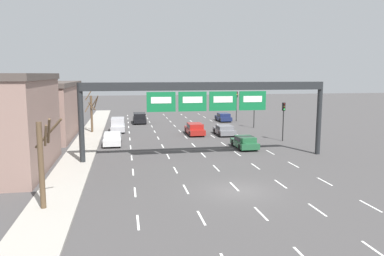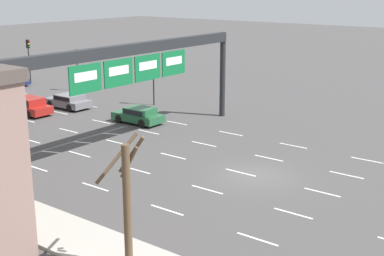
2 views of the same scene
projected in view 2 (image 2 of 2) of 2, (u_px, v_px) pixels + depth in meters
name	position (u px, v px, depth m)	size (l,w,h in m)	color
ground_plane	(256.00, 176.00, 30.08)	(220.00, 220.00, 0.00)	#474444
sidewalk_left	(111.00, 253.00, 21.38)	(2.80, 110.00, 0.15)	#A8A399
lane_dashes	(91.00, 136.00, 37.97)	(13.32, 67.00, 0.01)	white
sign_gantry	(130.00, 62.00, 34.15)	(21.85, 0.70, 6.79)	#232628
car_green	(139.00, 115.00, 41.37)	(1.89, 4.06, 1.25)	#235B38
car_grey	(68.00, 101.00, 46.43)	(1.98, 4.20, 1.21)	slate
car_navy	(12.00, 79.00, 56.75)	(1.86, 4.19, 1.29)	#19234C
car_red	(28.00, 105.00, 44.21)	(1.90, 4.64, 1.44)	maroon
traffic_light_near_gantry	(154.00, 71.00, 46.92)	(0.30, 0.35, 4.33)	black
traffic_light_mid_block	(77.00, 61.00, 53.23)	(0.30, 0.35, 4.17)	black
traffic_light_far_end	(29.00, 52.00, 57.24)	(0.30, 0.35, 4.72)	black
tree_bare_second	(127.00, 198.00, 19.65)	(1.71, 1.57, 5.02)	brown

